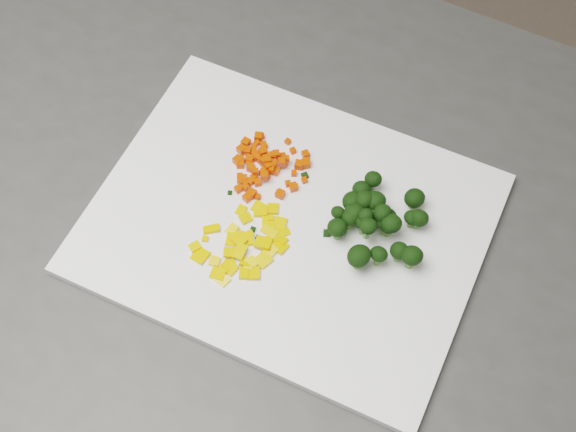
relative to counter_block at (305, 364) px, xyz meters
The scene contains 152 objects.
ground 0.60m from the counter_block, behind, with size 4.00×4.00×0.00m, color gray.
counter_block is the anchor object (origin of this frame).
cutting_board 0.46m from the counter_block, 146.07° to the right, with size 0.41×0.32×0.01m, color white.
carrot_pile 0.48m from the counter_block, 157.82° to the left, with size 0.09×0.09×0.03m, color #EB3102, non-canonical shape.
pepper_pile 0.47m from the counter_block, 127.27° to the right, with size 0.10×0.10×0.01m, color #F8B10D, non-canonical shape.
broccoli_pile 0.49m from the counter_block, 21.85° to the left, with size 0.11×0.11×0.05m, color black, non-canonical shape.
carrot_cube_0 0.48m from the counter_block, 149.39° to the left, with size 0.01×0.01×0.01m, color #EB3102.
carrot_cube_1 0.48m from the counter_block, 159.93° to the left, with size 0.01×0.01×0.01m, color #EB3102.
carrot_cube_2 0.48m from the counter_block, 146.60° to the left, with size 0.01×0.01×0.01m, color #EB3102.
carrot_cube_3 0.47m from the counter_block, 163.77° to the left, with size 0.01×0.01×0.01m, color #EB3102.
carrot_cube_4 0.48m from the counter_block, 153.73° to the left, with size 0.01×0.01×0.01m, color #EB3102.
carrot_cube_5 0.48m from the counter_block, 164.44° to the left, with size 0.01×0.01×0.01m, color #EB3102.
carrot_cube_6 0.48m from the counter_block, 158.80° to the left, with size 0.01×0.01×0.01m, color #EB3102.
carrot_cube_7 0.47m from the counter_block, 153.24° to the left, with size 0.01×0.01×0.01m, color #EB3102.
carrot_cube_8 0.48m from the counter_block, 168.61° to the left, with size 0.01×0.01×0.01m, color #EB3102.
carrot_cube_9 0.47m from the counter_block, behind, with size 0.01×0.01×0.01m, color #EB3102.
carrot_cube_10 0.47m from the counter_block, behind, with size 0.01×0.01×0.01m, color #EB3102.
carrot_cube_11 0.47m from the counter_block, 126.60° to the left, with size 0.01×0.01×0.01m, color #EB3102.
carrot_cube_12 0.47m from the counter_block, behind, with size 0.01×0.01×0.01m, color #EB3102.
carrot_cube_13 0.48m from the counter_block, 159.36° to the left, with size 0.01×0.01×0.01m, color #EB3102.
carrot_cube_14 0.48m from the counter_block, 156.52° to the left, with size 0.01×0.01×0.01m, color #EB3102.
carrot_cube_15 0.47m from the counter_block, 158.83° to the left, with size 0.01×0.01×0.01m, color #EB3102.
carrot_cube_16 0.47m from the counter_block, behind, with size 0.01×0.01×0.01m, color #EB3102.
carrot_cube_17 0.48m from the counter_block, 163.40° to the left, with size 0.01×0.01×0.01m, color #EB3102.
carrot_cube_18 0.47m from the counter_block, 147.43° to the left, with size 0.01×0.01×0.01m, color #EB3102.
carrot_cube_19 0.48m from the counter_block, 148.85° to the left, with size 0.01×0.01×0.01m, color #EB3102.
carrot_cube_20 0.48m from the counter_block, 169.83° to the left, with size 0.01×0.01×0.01m, color #EB3102.
carrot_cube_21 0.47m from the counter_block, behind, with size 0.01×0.01×0.01m, color #EB3102.
carrot_cube_22 0.48m from the counter_block, 159.76° to the left, with size 0.01×0.01×0.01m, color #EB3102.
carrot_cube_23 0.48m from the counter_block, 158.96° to the left, with size 0.01×0.01×0.01m, color #EB3102.
carrot_cube_24 0.47m from the counter_block, 168.03° to the right, with size 0.01×0.01×0.01m, color #EB3102.
carrot_cube_25 0.47m from the counter_block, 166.75° to the left, with size 0.01×0.01×0.01m, color #EB3102.
carrot_cube_26 0.48m from the counter_block, 153.39° to the left, with size 0.01×0.01×0.01m, color #EB3102.
carrot_cube_27 0.48m from the counter_block, 168.65° to the left, with size 0.01×0.01×0.01m, color #EB3102.
carrot_cube_28 0.48m from the counter_block, 153.56° to the left, with size 0.01×0.01×0.01m, color #EB3102.
carrot_cube_29 0.48m from the counter_block, 151.19° to the left, with size 0.01×0.01×0.01m, color #EB3102.
carrot_cube_30 0.47m from the counter_block, 152.68° to the left, with size 0.01×0.01×0.01m, color #EB3102.
carrot_cube_31 0.47m from the counter_block, 136.53° to the left, with size 0.01×0.01×0.01m, color #EB3102.
carrot_cube_32 0.47m from the counter_block, 126.42° to the left, with size 0.01×0.01×0.01m, color #EB3102.
carrot_cube_33 0.47m from the counter_block, 149.82° to the left, with size 0.01×0.01×0.01m, color #EB3102.
carrot_cube_34 0.48m from the counter_block, 159.05° to the left, with size 0.01×0.01×0.01m, color #EB3102.
carrot_cube_35 0.48m from the counter_block, 157.06° to the left, with size 0.01×0.01×0.01m, color #EB3102.
carrot_cube_36 0.48m from the counter_block, 148.26° to the left, with size 0.01×0.01×0.01m, color #EB3102.
carrot_cube_37 0.48m from the counter_block, 157.67° to the left, with size 0.01×0.01×0.01m, color #EB3102.
carrot_cube_38 0.48m from the counter_block, 158.02° to the left, with size 0.01×0.01×0.01m, color #EB3102.
carrot_cube_39 0.47m from the counter_block, 155.80° to the left, with size 0.01×0.01×0.01m, color #EB3102.
carrot_cube_40 0.48m from the counter_block, 151.39° to the left, with size 0.01×0.01×0.01m, color #EB3102.
carrot_cube_41 0.48m from the counter_block, 156.12° to the left, with size 0.01×0.01×0.01m, color #EB3102.
carrot_cube_42 0.47m from the counter_block, behind, with size 0.01×0.01×0.01m, color #EB3102.
carrot_cube_43 0.48m from the counter_block, 159.37° to the left, with size 0.01×0.01×0.01m, color #EB3102.
carrot_cube_44 0.47m from the counter_block, behind, with size 0.01×0.01×0.01m, color #EB3102.
carrot_cube_45 0.47m from the counter_block, behind, with size 0.01×0.01×0.01m, color #EB3102.
carrot_cube_46 0.48m from the counter_block, 169.94° to the left, with size 0.01×0.01×0.01m, color #EB3102.
carrot_cube_47 0.47m from the counter_block, behind, with size 0.01×0.01×0.01m, color #EB3102.
carrot_cube_48 0.47m from the counter_block, behind, with size 0.01×0.01×0.01m, color #EB3102.
carrot_cube_49 0.48m from the counter_block, 155.50° to the left, with size 0.01×0.01×0.01m, color #EB3102.
carrot_cube_50 0.47m from the counter_block, 164.95° to the left, with size 0.01×0.01×0.01m, color #EB3102.
carrot_cube_51 0.47m from the counter_block, behind, with size 0.01×0.01×0.01m, color #EB3102.
carrot_cube_52 0.47m from the counter_block, behind, with size 0.01×0.01×0.01m, color #EB3102.
carrot_cube_53 0.48m from the counter_block, 142.88° to the left, with size 0.01×0.01×0.01m, color #EB3102.
carrot_cube_54 0.47m from the counter_block, 135.13° to the left, with size 0.01×0.01×0.01m, color #EB3102.
carrot_cube_55 0.47m from the counter_block, behind, with size 0.01×0.01×0.01m, color #EB3102.
carrot_cube_56 0.48m from the counter_block, 146.63° to the left, with size 0.01×0.01×0.01m, color #EB3102.
carrot_cube_57 0.48m from the counter_block, 158.63° to the left, with size 0.01×0.01×0.01m, color #EB3102.
carrot_cube_58 0.48m from the counter_block, 151.54° to the left, with size 0.01×0.01×0.01m, color #EB3102.
carrot_cube_59 0.47m from the counter_block, behind, with size 0.01×0.01×0.01m, color #EB3102.
carrot_cube_60 0.47m from the counter_block, 140.76° to the left, with size 0.01×0.01×0.01m, color #EB3102.
carrot_cube_61 0.47m from the counter_block, behind, with size 0.01×0.01×0.01m, color #EB3102.
carrot_cube_62 0.47m from the counter_block, 131.68° to the left, with size 0.01×0.01×0.01m, color #EB3102.
carrot_cube_63 0.47m from the counter_block, 143.63° to the left, with size 0.01×0.01×0.01m, color #EB3102.
carrot_cube_64 0.47m from the counter_block, 168.40° to the left, with size 0.01×0.01×0.01m, color #EB3102.
carrot_cube_65 0.48m from the counter_block, 161.50° to the left, with size 0.01×0.01×0.01m, color #EB3102.
carrot_cube_66 0.48m from the counter_block, 157.58° to the left, with size 0.01×0.01×0.01m, color #EB3102.
carrot_cube_67 0.48m from the counter_block, behind, with size 0.01×0.01×0.01m, color #EB3102.
carrot_cube_68 0.47m from the counter_block, 133.62° to the left, with size 0.01×0.01×0.01m, color #EB3102.
carrot_cube_69 0.47m from the counter_block, 127.43° to the left, with size 0.01×0.01×0.01m, color #EB3102.
pepper_chunk_0 0.48m from the counter_block, 133.29° to the right, with size 0.01×0.01×0.00m, color #F8B10D.
pepper_chunk_1 0.46m from the counter_block, 114.62° to the right, with size 0.02×0.01×0.00m, color #F8B10D.
pepper_chunk_2 0.47m from the counter_block, 106.39° to the right, with size 0.01×0.01×0.00m, color #F8B10D.
pepper_chunk_3 0.47m from the counter_block, 149.01° to the right, with size 0.01×0.01×0.00m, color #F8B10D.
pepper_chunk_4 0.48m from the counter_block, 111.33° to the right, with size 0.01×0.01×0.00m, color #F8B10D.
pepper_chunk_5 0.47m from the counter_block, 161.70° to the right, with size 0.01×0.01×0.00m, color #F8B10D.
pepper_chunk_6 0.47m from the counter_block, 105.20° to the right, with size 0.02×0.01×0.00m, color #F8B10D.
pepper_chunk_7 0.47m from the counter_block, 156.40° to the right, with size 0.01×0.01×0.00m, color #F8B10D.
pepper_chunk_8 0.48m from the counter_block, 115.00° to the right, with size 0.01×0.01×0.00m, color #F8B10D.
pepper_chunk_9 0.47m from the counter_block, 102.52° to the right, with size 0.01×0.01×0.00m, color #F8B10D.
pepper_chunk_10 0.47m from the counter_block, 158.21° to the right, with size 0.01×0.01×0.00m, color #F8B10D.
pepper_chunk_11 0.47m from the counter_block, 139.90° to the right, with size 0.01×0.01×0.00m, color #F8B10D.
pepper_chunk_12 0.47m from the counter_block, 115.50° to the right, with size 0.01×0.01×0.00m, color #F8B10D.
pepper_chunk_13 0.47m from the counter_block, 131.14° to the right, with size 0.02×0.01×0.00m, color #F8B10D.
pepper_chunk_14 0.47m from the counter_block, 131.63° to the right, with size 0.01×0.02×0.00m, color #F8B10D.
pepper_chunk_15 0.48m from the counter_block, 122.35° to the right, with size 0.01×0.01×0.00m, color #F8B10D.
pepper_chunk_16 0.48m from the counter_block, 128.00° to the right, with size 0.02×0.02×0.00m, color #F8B10D.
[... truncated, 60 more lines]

